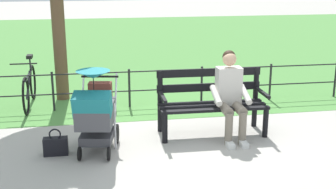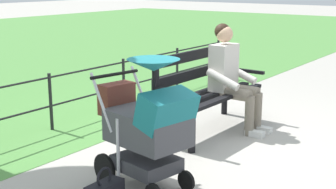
# 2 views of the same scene
# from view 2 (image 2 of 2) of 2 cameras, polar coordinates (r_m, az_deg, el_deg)

# --- Properties ---
(ground_plane) EXTENTS (60.00, 60.00, 0.00)m
(ground_plane) POSITION_cam_2_polar(r_m,az_deg,el_deg) (5.43, 2.99, -5.55)
(ground_plane) COLOR #ADA89E
(park_bench) EXTENTS (1.61, 0.62, 0.96)m
(park_bench) POSITION_cam_2_polar(r_m,az_deg,el_deg) (5.71, 4.50, 0.85)
(park_bench) COLOR black
(park_bench) RESTS_ON ground
(person_on_bench) EXTENTS (0.54, 0.74, 1.28)m
(person_on_bench) POSITION_cam_2_polar(r_m,az_deg,el_deg) (5.75, 7.58, 2.43)
(person_on_bench) COLOR slate
(person_on_bench) RESTS_ON ground
(stroller) EXTENTS (0.64, 0.95, 1.15)m
(stroller) POSITION_cam_2_polar(r_m,az_deg,el_deg) (4.06, -2.40, -3.38)
(stroller) COLOR black
(stroller) RESTS_ON ground
(park_fence) EXTENTS (6.68, 0.04, 0.70)m
(park_fence) POSITION_cam_2_polar(r_m,az_deg,el_deg) (6.30, -9.31, 0.92)
(park_fence) COLOR black
(park_fence) RESTS_ON ground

